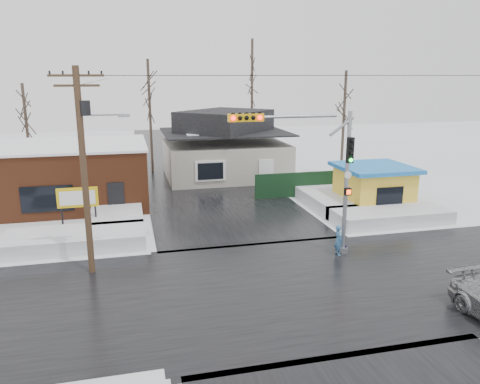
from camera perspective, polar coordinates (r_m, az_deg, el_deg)
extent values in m
plane|color=white|center=(20.08, 5.64, -11.42)|extent=(120.00, 120.00, 0.00)
cube|color=black|center=(20.07, 5.64, -11.39)|extent=(10.00, 120.00, 0.02)
cube|color=black|center=(20.07, 5.64, -11.39)|extent=(120.00, 10.00, 0.02)
cube|color=white|center=(25.59, -19.39, -5.49)|extent=(7.00, 3.00, 0.80)
cube|color=white|center=(29.59, 17.80, -2.74)|extent=(7.00, 3.00, 0.80)
cube|color=white|center=(30.22, -14.76, -2.18)|extent=(3.00, 8.00, 0.80)
cube|color=white|center=(32.94, 10.34, -0.60)|extent=(3.00, 8.00, 0.80)
cylinder|color=gray|center=(23.05, 12.83, 0.89)|extent=(0.20, 0.20, 7.00)
cylinder|color=gray|center=(24.02, 12.39, -6.91)|extent=(0.50, 0.50, 0.30)
cylinder|color=gray|center=(21.37, 5.99, 9.12)|extent=(4.60, 0.14, 0.14)
cube|color=gold|center=(20.79, 0.72, 9.06)|extent=(1.60, 0.28, 0.35)
sphere|color=#FF0C0C|center=(20.50, -0.82, 8.98)|extent=(0.20, 0.20, 0.20)
sphere|color=#FF0C0C|center=(20.79, 2.45, 9.05)|extent=(0.20, 0.20, 0.20)
cube|color=black|center=(22.56, 13.28, 4.98)|extent=(0.30, 0.22, 1.20)
sphere|color=#0CE533|center=(22.51, 13.38, 3.80)|extent=(0.18, 0.18, 0.18)
cube|color=black|center=(22.95, 13.00, 0.05)|extent=(0.30, 0.20, 0.35)
cylinder|color=#382619|center=(21.06, -18.46, 2.07)|extent=(0.28, 0.28, 9.00)
cube|color=#382619|center=(20.65, -19.36, 13.26)|extent=(2.20, 0.10, 0.10)
cube|color=#382619|center=(20.66, -19.27, 12.15)|extent=(1.80, 0.10, 0.10)
cylinder|color=black|center=(20.67, -18.37, 9.72)|extent=(0.44, 0.44, 0.60)
cylinder|color=gray|center=(20.65, -16.49, 9.01)|extent=(1.80, 0.08, 0.08)
cube|color=gray|center=(20.63, -13.96, 9.03)|extent=(0.50, 0.22, 0.12)
cube|color=brown|center=(34.07, -21.58, 1.88)|extent=(12.00, 8.00, 4.00)
cube|color=white|center=(33.73, -21.89, 5.28)|extent=(12.20, 8.20, 0.15)
cube|color=black|center=(30.32, -22.44, -0.78)|extent=(3.00, 0.08, 1.60)
cube|color=black|center=(30.02, -14.84, -0.91)|extent=(1.00, 0.08, 2.20)
cylinder|color=black|center=(27.92, -20.85, -2.92)|extent=(0.10, 0.10, 1.80)
cylinder|color=black|center=(27.74, -17.16, -2.73)|extent=(0.10, 0.10, 1.80)
cube|color=gold|center=(27.53, -19.19, -0.63)|extent=(2.20, 0.18, 1.10)
cube|color=white|center=(27.42, -19.21, -0.69)|extent=(1.90, 0.02, 0.80)
cube|color=#B0AD9F|center=(40.53, -1.85, 3.96)|extent=(10.00, 8.00, 3.00)
cube|color=black|center=(40.18, -1.87, 7.33)|extent=(10.40, 8.40, 0.12)
pyramid|color=black|center=(40.08, -1.88, 8.69)|extent=(9.00, 7.00, 1.80)
cube|color=brown|center=(41.80, 2.18, 8.97)|extent=(0.70, 0.70, 1.40)
cube|color=white|center=(36.27, -3.63, 2.57)|extent=(2.40, 0.12, 1.60)
cube|color=yellow|center=(32.10, 15.94, 0.35)|extent=(4.00, 4.00, 2.60)
cube|color=#185EB5|center=(31.80, 16.11, 2.89)|extent=(4.60, 4.60, 0.25)
cube|color=black|center=(30.41, 17.79, -0.54)|extent=(1.80, 0.06, 1.20)
cube|color=black|center=(34.41, 8.28, 0.97)|extent=(8.00, 0.12, 1.80)
cylinder|color=#332821|center=(43.27, -10.89, 9.03)|extent=(0.24, 0.24, 10.00)
cylinder|color=#332821|center=(46.74, 1.46, 10.86)|extent=(0.24, 0.24, 12.00)
cylinder|color=#332821|center=(41.47, 12.50, 8.05)|extent=(0.24, 0.24, 9.00)
cylinder|color=#332821|center=(42.07, -24.49, 6.52)|extent=(0.24, 0.24, 8.00)
imported|color=teal|center=(23.48, 11.90, -5.80)|extent=(0.39, 0.57, 1.52)
cube|color=black|center=(24.02, 12.55, -6.85)|extent=(0.29, 0.15, 0.35)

